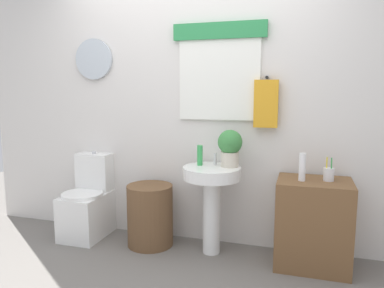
# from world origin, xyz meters

# --- Properties ---
(back_wall) EXTENTS (4.40, 0.18, 2.60)m
(back_wall) POSITION_xyz_m (0.00, 1.15, 1.31)
(back_wall) COLOR silver
(back_wall) RESTS_ON ground_plane
(toilet) EXTENTS (0.38, 0.51, 0.80)m
(toilet) POSITION_xyz_m (-0.99, 0.89, 0.30)
(toilet) COLOR white
(toilet) RESTS_ON ground_plane
(laundry_hamper) EXTENTS (0.41, 0.41, 0.55)m
(laundry_hamper) POSITION_xyz_m (-0.33, 0.85, 0.28)
(laundry_hamper) COLOR brown
(laundry_hamper) RESTS_ON ground_plane
(pedestal_sink) EXTENTS (0.49, 0.49, 0.76)m
(pedestal_sink) POSITION_xyz_m (0.24, 0.85, 0.56)
(pedestal_sink) COLOR white
(pedestal_sink) RESTS_ON ground_plane
(faucet) EXTENTS (0.03, 0.03, 0.10)m
(faucet) POSITION_xyz_m (0.24, 0.97, 0.81)
(faucet) COLOR silver
(faucet) RESTS_ON pedestal_sink
(wooden_cabinet) EXTENTS (0.57, 0.44, 0.70)m
(wooden_cabinet) POSITION_xyz_m (1.07, 0.85, 0.35)
(wooden_cabinet) COLOR brown
(wooden_cabinet) RESTS_ON ground_plane
(soap_bottle) EXTENTS (0.05, 0.05, 0.17)m
(soap_bottle) POSITION_xyz_m (0.12, 0.90, 0.84)
(soap_bottle) COLOR green
(soap_bottle) RESTS_ON pedestal_sink
(potted_plant) EXTENTS (0.21, 0.21, 0.31)m
(potted_plant) POSITION_xyz_m (0.38, 0.91, 0.93)
(potted_plant) COLOR beige
(potted_plant) RESTS_ON pedestal_sink
(lotion_bottle) EXTENTS (0.05, 0.05, 0.22)m
(lotion_bottle) POSITION_xyz_m (0.97, 0.81, 0.81)
(lotion_bottle) COLOR white
(lotion_bottle) RESTS_ON wooden_cabinet
(toothbrush_cup) EXTENTS (0.08, 0.08, 0.19)m
(toothbrush_cup) POSITION_xyz_m (1.17, 0.87, 0.76)
(toothbrush_cup) COLOR silver
(toothbrush_cup) RESTS_ON wooden_cabinet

